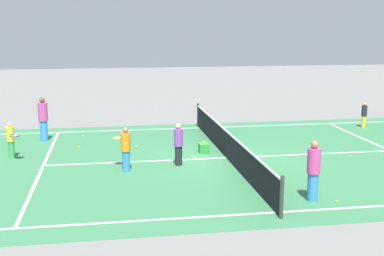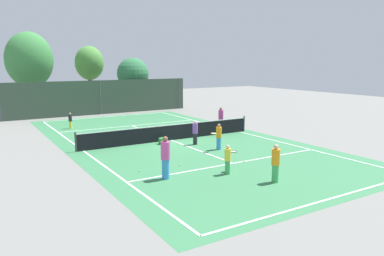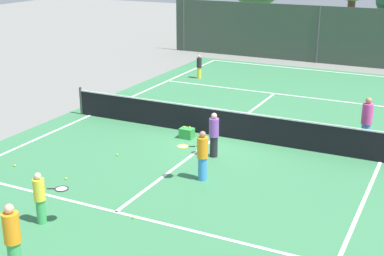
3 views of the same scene
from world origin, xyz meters
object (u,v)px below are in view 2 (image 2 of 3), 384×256
object	(u,v)px
player_4	(221,118)
player_5	(228,159)
tennis_ball_5	(139,171)
tennis_ball_3	(219,128)
tennis_ball_0	(164,154)
tennis_ball_4	(244,162)
player_0	(70,121)
ball_crate	(163,141)
tennis_ball_2	(180,165)
player_2	(219,136)
player_3	(165,157)
player_1	(195,132)
tennis_ball_1	(177,144)
player_6	(276,163)

from	to	relation	value
player_4	player_5	bearing A→B (deg)	-124.23
player_4	tennis_ball_5	world-z (taller)	player_4
tennis_ball_3	player_5	bearing A→B (deg)	-123.61
tennis_ball_0	tennis_ball_4	world-z (taller)	same
player_0	tennis_ball_0	bearing A→B (deg)	-78.27
player_4	tennis_ball_0	size ratio (longest dim) A/B	25.44
ball_crate	tennis_ball_2	world-z (taller)	ball_crate
tennis_ball_2	tennis_ball_5	size ratio (longest dim) A/B	1.00
player_2	tennis_ball_3	distance (m)	6.82
tennis_ball_3	tennis_ball_5	world-z (taller)	same
tennis_ball_5	player_4	bearing A→B (deg)	35.31
player_0	player_3	distance (m)	14.41
tennis_ball_3	tennis_ball_4	bearing A→B (deg)	-118.06
player_3	player_5	xyz separation A→B (m)	(2.64, -0.82, -0.25)
player_0	tennis_ball_4	bearing A→B (deg)	-70.67
player_4	tennis_ball_5	bearing A→B (deg)	-144.69
tennis_ball_0	player_4	bearing A→B (deg)	32.54
player_1	tennis_ball_0	distance (m)	3.15
player_5	ball_crate	size ratio (longest dim) A/B	2.84
tennis_ball_1	player_4	bearing A→B (deg)	26.34
player_1	player_4	size ratio (longest dim) A/B	0.86
player_6	player_1	bearing A→B (deg)	82.89
player_5	tennis_ball_2	bearing A→B (deg)	116.50
tennis_ball_5	tennis_ball_1	bearing A→B (deg)	43.89
player_3	tennis_ball_4	size ratio (longest dim) A/B	27.66
player_3	tennis_ball_5	xyz separation A→B (m)	(-0.52, 1.55, -0.90)
player_4	player_5	world-z (taller)	player_4
player_1	ball_crate	bearing A→B (deg)	142.88
tennis_ball_1	tennis_ball_3	size ratio (longest dim) A/B	1.00
player_2	ball_crate	xyz separation A→B (m)	(-1.97, 2.97, -0.58)
player_3	tennis_ball_4	distance (m)	4.60
player_5	tennis_ball_2	distance (m)	2.64
player_6	tennis_ball_0	size ratio (longest dim) A/B	23.99
player_0	player_2	xyz separation A→B (m)	(5.44, -11.22, 0.16)
tennis_ball_0	tennis_ball_3	bearing A→B (deg)	34.93
tennis_ball_5	tennis_ball_2	bearing A→B (deg)	-2.53
ball_crate	tennis_ball_2	distance (m)	4.92
player_0	tennis_ball_2	xyz separation A→B (m)	(1.94, -12.94, -0.57)
tennis_ball_5	player_2	bearing A→B (deg)	16.40
tennis_ball_0	tennis_ball_4	distance (m)	4.32
player_6	tennis_ball_5	bearing A→B (deg)	133.86
player_4	player_5	xyz separation A→B (m)	(-6.06, -8.91, -0.18)
ball_crate	tennis_ball_3	bearing A→B (deg)	23.16
player_2	player_5	distance (m)	4.65
ball_crate	tennis_ball_5	bearing A→B (deg)	-127.71
player_1	tennis_ball_0	size ratio (longest dim) A/B	21.92
player_3	ball_crate	world-z (taller)	player_3
player_6	tennis_ball_4	bearing A→B (deg)	73.76
player_5	tennis_ball_0	distance (m)	4.62
player_3	tennis_ball_2	xyz separation A→B (m)	(1.50, 1.47, -0.90)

